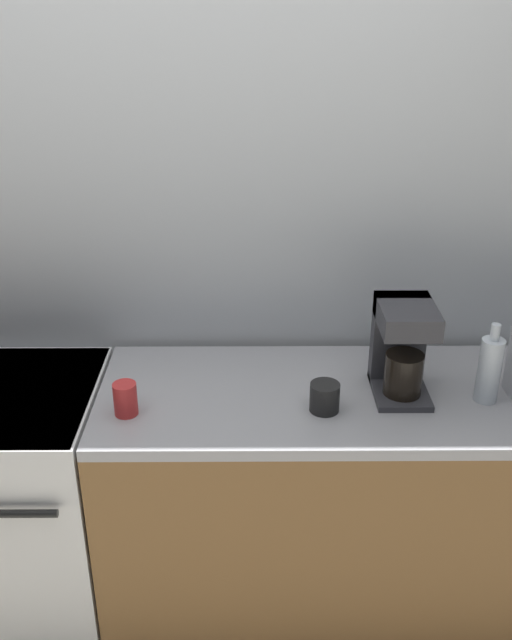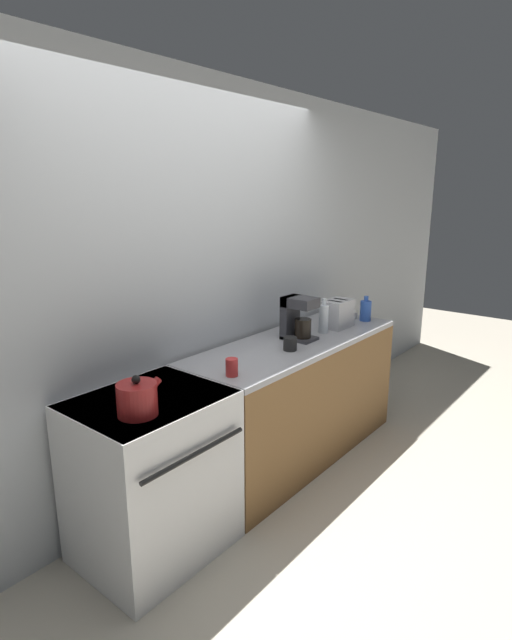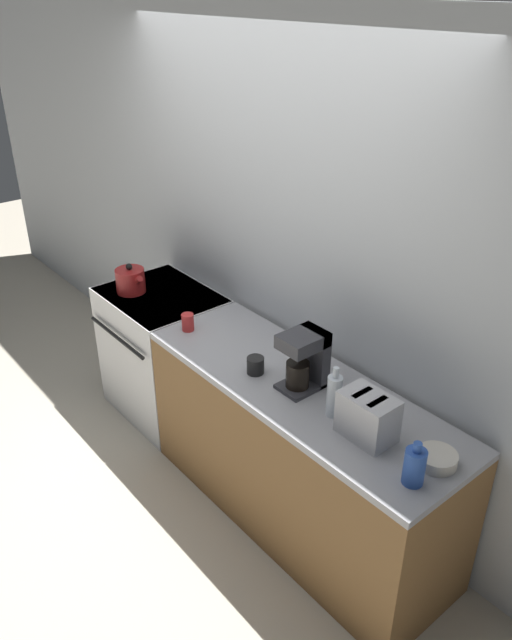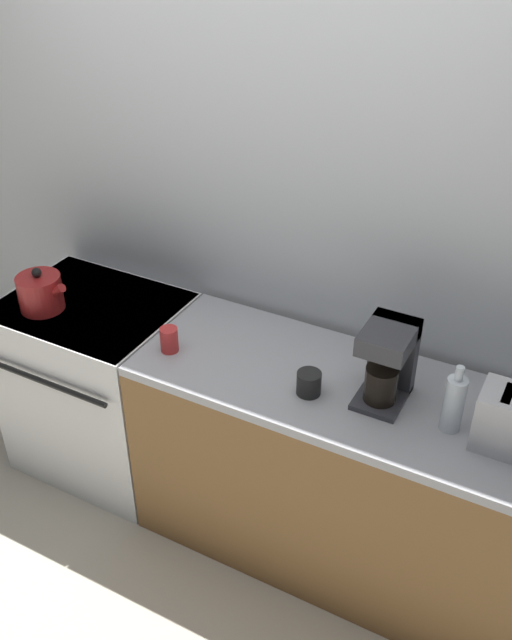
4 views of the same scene
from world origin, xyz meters
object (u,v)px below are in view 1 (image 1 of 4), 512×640
at_px(coffee_maker, 402,344).
at_px(cup_red, 125,399).
at_px(bottle_clear, 489,369).
at_px(cup_black, 325,397).

relative_size(coffee_maker, cup_red, 2.97).
bearing_deg(cup_red, coffee_maker, 9.13).
height_order(coffee_maker, cup_red, coffee_maker).
bearing_deg(bottle_clear, coffee_maker, 166.21).
xyz_separation_m(coffee_maker, cup_red, (-0.84, -0.13, -0.11)).
bearing_deg(bottle_clear, cup_red, -176.26).
height_order(coffee_maker, bottle_clear, coffee_maker).
relative_size(bottle_clear, cup_black, 2.87).
bearing_deg(cup_black, bottle_clear, 6.27).
distance_m(coffee_maker, cup_black, 0.30).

